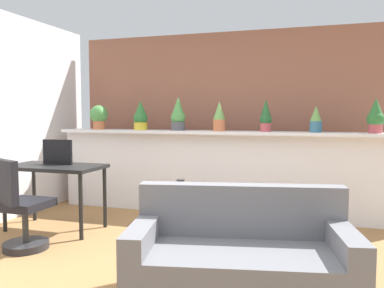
{
  "coord_description": "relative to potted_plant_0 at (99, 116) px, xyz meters",
  "views": [
    {
      "loc": [
        1.19,
        -3.09,
        1.34
      ],
      "look_at": [
        -0.15,
        1.15,
        1.0
      ],
      "focal_mm": 37.38,
      "sensor_mm": 36.0,
      "label": 1
    }
  ],
  "objects": [
    {
      "name": "ground_plane",
      "position": [
        1.8,
        -1.95,
        -1.31
      ],
      "size": [
        12.0,
        12.0,
        0.0
      ],
      "primitive_type": "plane",
      "color": "#9E7042"
    },
    {
      "name": "divider_wall",
      "position": [
        1.8,
        0.05,
        -0.77
      ],
      "size": [
        4.62,
        0.16,
        1.07
      ],
      "primitive_type": "cube",
      "color": "white",
      "rests_on": "ground"
    },
    {
      "name": "plant_shelf",
      "position": [
        1.8,
        0.01,
        -0.21
      ],
      "size": [
        4.62,
        0.36,
        0.04
      ],
      "primitive_type": "cube",
      "color": "white",
      "rests_on": "divider_wall"
    },
    {
      "name": "brick_wall_behind",
      "position": [
        1.8,
        0.65,
        -0.06
      ],
      "size": [
        4.62,
        0.1,
        2.5
      ],
      "primitive_type": "cube",
      "color": "#935B47",
      "rests_on": "ground"
    },
    {
      "name": "potted_plant_0",
      "position": [
        0.0,
        0.0,
        0.0
      ],
      "size": [
        0.26,
        0.26,
        0.34
      ],
      "color": "#C66B42",
      "rests_on": "plant_shelf"
    },
    {
      "name": "potted_plant_1",
      "position": [
        0.63,
        0.04,
        -0.01
      ],
      "size": [
        0.2,
        0.2,
        0.4
      ],
      "color": "gold",
      "rests_on": "plant_shelf"
    },
    {
      "name": "potted_plant_2",
      "position": [
        1.19,
        0.03,
        0.01
      ],
      "size": [
        0.2,
        0.2,
        0.45
      ],
      "color": "#4C4C51",
      "rests_on": "plant_shelf"
    },
    {
      "name": "potted_plant_3",
      "position": [
        1.77,
        -0.02,
        -0.0
      ],
      "size": [
        0.16,
        0.16,
        0.38
      ],
      "color": "#C66B42",
      "rests_on": "plant_shelf"
    },
    {
      "name": "potted_plant_4",
      "position": [
        2.36,
        0.02,
        -0.0
      ],
      "size": [
        0.15,
        0.15,
        0.41
      ],
      "color": "#B7474C",
      "rests_on": "plant_shelf"
    },
    {
      "name": "potted_plant_5",
      "position": [
        2.96,
        0.01,
        -0.03
      ],
      "size": [
        0.14,
        0.14,
        0.33
      ],
      "color": "#386B84",
      "rests_on": "plant_shelf"
    },
    {
      "name": "potted_plant_6",
      "position": [
        3.62,
        -0.02,
        0.0
      ],
      "size": [
        0.19,
        0.19,
        0.41
      ],
      "color": "#B7474C",
      "rests_on": "plant_shelf"
    },
    {
      "name": "desk",
      "position": [
        0.11,
        -1.17,
        -0.64
      ],
      "size": [
        1.1,
        0.6,
        0.75
      ],
      "color": "black",
      "rests_on": "ground"
    },
    {
      "name": "tv_monitor",
      "position": [
        0.09,
        -1.09,
        -0.41
      ],
      "size": [
        0.38,
        0.04,
        0.29
      ],
      "primitive_type": "cube",
      "color": "black",
      "rests_on": "desk"
    },
    {
      "name": "office_chair",
      "position": [
        0.22,
        -1.9,
        -0.92
      ],
      "size": [
        0.51,
        0.51,
        0.91
      ],
      "color": "#262628",
      "rests_on": "ground"
    },
    {
      "name": "side_cube_shelf",
      "position": [
        1.63,
        -1.1,
        -1.06
      ],
      "size": [
        0.4,
        0.41,
        0.5
      ],
      "color": "#4C4238",
      "rests_on": "ground"
    },
    {
      "name": "vase_on_shelf",
      "position": [
        1.6,
        -1.05,
        -0.74
      ],
      "size": [
        0.09,
        0.09,
        0.14
      ],
      "primitive_type": "cylinder",
      "color": "#2D2D33",
      "rests_on": "side_cube_shelf"
    },
    {
      "name": "couch",
      "position": [
        2.48,
        -2.29,
        -1.02
      ],
      "size": [
        1.68,
        1.05,
        0.8
      ],
      "color": "slate",
      "rests_on": "ground"
    }
  ]
}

